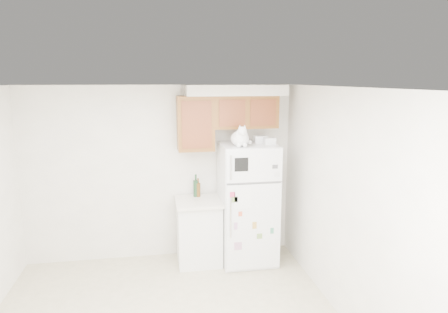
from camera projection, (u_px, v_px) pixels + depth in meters
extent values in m
cube|color=white|center=(160.00, 173.00, 5.73)|extent=(3.80, 0.04, 2.50)
cube|color=white|center=(350.00, 210.00, 4.12)|extent=(0.04, 4.00, 2.50)
cube|color=white|center=(160.00, 88.00, 3.55)|extent=(3.80, 4.00, 0.04)
cube|color=brown|center=(245.00, 112.00, 5.59)|extent=(0.90, 0.33, 0.45)
cube|color=brown|center=(195.00, 123.00, 5.50)|extent=(0.50, 0.33, 0.75)
cube|color=silver|center=(236.00, 90.00, 5.52)|extent=(1.40, 0.37, 0.15)
cube|color=white|center=(247.00, 203.00, 5.64)|extent=(0.76, 0.72, 1.70)
cube|color=white|center=(255.00, 166.00, 5.16)|extent=(0.74, 0.03, 0.44)
cube|color=white|center=(254.00, 227.00, 5.32)|extent=(0.74, 0.03, 1.19)
cube|color=#59595B|center=(254.00, 183.00, 5.20)|extent=(0.74, 0.03, 0.02)
cylinder|color=silver|center=(231.00, 168.00, 5.08)|extent=(0.02, 0.02, 0.32)
cylinder|color=silver|center=(231.00, 218.00, 5.20)|extent=(0.02, 0.02, 0.55)
cube|color=black|center=(241.00, 165.00, 5.10)|extent=(0.18, 0.00, 0.18)
cube|color=white|center=(243.00, 198.00, 5.19)|extent=(0.22, 0.00, 0.28)
cube|color=#DC5837|center=(240.00, 214.00, 5.23)|extent=(0.05, 0.00, 0.06)
cube|color=white|center=(273.00, 241.00, 5.39)|extent=(0.06, 0.00, 0.09)
cube|color=#3B8263|center=(272.00, 231.00, 5.36)|extent=(0.05, 0.00, 0.08)
cube|color=#DA3665|center=(232.00, 194.00, 5.16)|extent=(0.07, 0.00, 0.07)
cube|color=#47454A|center=(275.00, 167.00, 5.19)|extent=(0.07, 0.00, 0.05)
cube|color=#BA85B3|center=(236.00, 226.00, 5.25)|extent=(0.05, 0.00, 0.10)
cube|color=olive|center=(235.00, 200.00, 5.18)|extent=(0.08, 0.00, 0.08)
cube|color=silver|center=(277.00, 174.00, 5.21)|extent=(0.07, 0.00, 0.06)
cube|color=#B88A39|center=(255.00, 225.00, 5.30)|extent=(0.06, 0.00, 0.09)
cube|color=olive|center=(259.00, 236.00, 5.34)|extent=(0.07, 0.00, 0.07)
cube|color=#B380A3|center=(238.00, 246.00, 5.31)|extent=(0.10, 0.00, 0.11)
cube|color=white|center=(199.00, 232.00, 5.66)|extent=(0.60, 0.60, 0.88)
cube|color=white|center=(199.00, 202.00, 5.55)|extent=(0.64, 0.64, 0.04)
ellipsoid|color=white|center=(240.00, 139.00, 5.31)|extent=(0.24, 0.32, 0.20)
ellipsoid|color=white|center=(241.00, 136.00, 5.21)|extent=(0.17, 0.14, 0.19)
sphere|color=white|center=(242.00, 131.00, 5.15)|extent=(0.12, 0.12, 0.12)
cone|color=white|center=(240.00, 127.00, 5.13)|extent=(0.04, 0.04, 0.05)
cone|color=white|center=(245.00, 127.00, 5.15)|extent=(0.04, 0.04, 0.05)
cone|color=#D88C8C|center=(240.00, 127.00, 5.13)|extent=(0.02, 0.02, 0.03)
cone|color=#D88C8C|center=(245.00, 127.00, 5.14)|extent=(0.02, 0.02, 0.03)
sphere|color=white|center=(243.00, 133.00, 5.11)|extent=(0.05, 0.05, 0.05)
sphere|color=white|center=(239.00, 145.00, 5.19)|extent=(0.06, 0.06, 0.06)
sphere|color=white|center=(245.00, 145.00, 5.21)|extent=(0.06, 0.06, 0.06)
cylinder|color=white|center=(245.00, 142.00, 5.45)|extent=(0.15, 0.20, 0.07)
cube|color=white|center=(261.00, 139.00, 5.56)|extent=(0.18, 0.13, 0.10)
cube|color=white|center=(270.00, 141.00, 5.44)|extent=(0.16, 0.12, 0.09)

